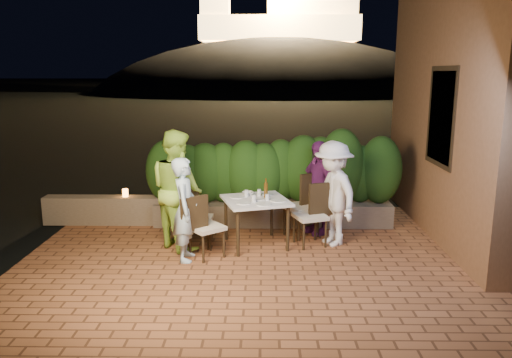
{
  "coord_description": "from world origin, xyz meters",
  "views": [
    {
      "loc": [
        0.02,
        -6.31,
        2.69
      ],
      "look_at": [
        -0.09,
        1.28,
        1.05
      ],
      "focal_mm": 35.0,
      "sensor_mm": 36.0,
      "label": 1
    }
  ],
  "objects_px": {
    "diner_blue": "(185,209)",
    "diner_green": "(177,189)",
    "chair_left_front": "(207,226)",
    "diner_white": "(333,194)",
    "chair_right_back": "(301,205)",
    "parapet_lamp": "(125,193)",
    "chair_right_front": "(310,215)",
    "chair_left_back": "(198,217)",
    "diner_purple": "(318,188)",
    "beer_bottle": "(266,188)",
    "dining_table": "(256,222)",
    "bowl": "(248,193)"
  },
  "relations": [
    {
      "from": "dining_table",
      "to": "chair_right_back",
      "type": "relative_size",
      "value": 0.91
    },
    {
      "from": "beer_bottle",
      "to": "chair_left_back",
      "type": "distance_m",
      "value": 1.15
    },
    {
      "from": "chair_left_front",
      "to": "diner_green",
      "type": "bearing_deg",
      "value": 99.0
    },
    {
      "from": "dining_table",
      "to": "parapet_lamp",
      "type": "distance_m",
      "value": 2.61
    },
    {
      "from": "chair_left_back",
      "to": "diner_purple",
      "type": "relative_size",
      "value": 0.59
    },
    {
      "from": "chair_right_back",
      "to": "dining_table",
      "type": "bearing_deg",
      "value": -0.38
    },
    {
      "from": "diner_purple",
      "to": "chair_left_back",
      "type": "bearing_deg",
      "value": -100.82
    },
    {
      "from": "dining_table",
      "to": "diner_purple",
      "type": "bearing_deg",
      "value": 31.53
    },
    {
      "from": "diner_white",
      "to": "parapet_lamp",
      "type": "bearing_deg",
      "value": -131.64
    },
    {
      "from": "diner_blue",
      "to": "diner_green",
      "type": "relative_size",
      "value": 0.82
    },
    {
      "from": "parapet_lamp",
      "to": "diner_blue",
      "type": "bearing_deg",
      "value": -52.16
    },
    {
      "from": "chair_right_front",
      "to": "diner_purple",
      "type": "bearing_deg",
      "value": -126.67
    },
    {
      "from": "bowl",
      "to": "chair_left_front",
      "type": "relative_size",
      "value": 0.19
    },
    {
      "from": "diner_purple",
      "to": "bowl",
      "type": "bearing_deg",
      "value": -103.88
    },
    {
      "from": "dining_table",
      "to": "chair_right_front",
      "type": "bearing_deg",
      "value": 1.96
    },
    {
      "from": "diner_blue",
      "to": "dining_table",
      "type": "bearing_deg",
      "value": -60.46
    },
    {
      "from": "dining_table",
      "to": "diner_white",
      "type": "xyz_separation_m",
      "value": [
        1.2,
        0.08,
        0.45
      ]
    },
    {
      "from": "beer_bottle",
      "to": "chair_right_back",
      "type": "bearing_deg",
      "value": 32.98
    },
    {
      "from": "diner_blue",
      "to": "diner_purple",
      "type": "distance_m",
      "value": 2.39
    },
    {
      "from": "dining_table",
      "to": "chair_right_back",
      "type": "xyz_separation_m",
      "value": [
        0.74,
        0.48,
        0.15
      ]
    },
    {
      "from": "chair_left_back",
      "to": "diner_blue",
      "type": "xyz_separation_m",
      "value": [
        -0.1,
        -0.58,
        0.29
      ]
    },
    {
      "from": "beer_bottle",
      "to": "diner_purple",
      "type": "xyz_separation_m",
      "value": [
        0.88,
        0.54,
        -0.12
      ]
    },
    {
      "from": "chair_left_front",
      "to": "diner_purple",
      "type": "relative_size",
      "value": 0.6
    },
    {
      "from": "bowl",
      "to": "diner_white",
      "type": "bearing_deg",
      "value": -9.25
    },
    {
      "from": "beer_bottle",
      "to": "diner_blue",
      "type": "distance_m",
      "value": 1.37
    },
    {
      "from": "beer_bottle",
      "to": "bowl",
      "type": "bearing_deg",
      "value": 144.82
    },
    {
      "from": "diner_blue",
      "to": "diner_purple",
      "type": "height_order",
      "value": "diner_purple"
    },
    {
      "from": "diner_white",
      "to": "chair_left_back",
      "type": "bearing_deg",
      "value": -112.11
    },
    {
      "from": "diner_white",
      "to": "diner_purple",
      "type": "bearing_deg",
      "value": 171.51
    },
    {
      "from": "beer_bottle",
      "to": "diner_white",
      "type": "xyz_separation_m",
      "value": [
        1.05,
        -0.02,
        -0.08
      ]
    },
    {
      "from": "chair_left_front",
      "to": "diner_purple",
      "type": "distance_m",
      "value": 2.11
    },
    {
      "from": "bowl",
      "to": "diner_green",
      "type": "distance_m",
      "value": 1.15
    },
    {
      "from": "diner_purple",
      "to": "beer_bottle",
      "type": "bearing_deg",
      "value": -88.52
    },
    {
      "from": "chair_right_back",
      "to": "parapet_lamp",
      "type": "relative_size",
      "value": 7.47
    },
    {
      "from": "dining_table",
      "to": "bowl",
      "type": "bearing_deg",
      "value": 113.8
    },
    {
      "from": "dining_table",
      "to": "parapet_lamp",
      "type": "height_order",
      "value": "dining_table"
    },
    {
      "from": "chair_left_back",
      "to": "chair_right_front",
      "type": "distance_m",
      "value": 1.75
    },
    {
      "from": "chair_left_back",
      "to": "diner_white",
      "type": "xyz_separation_m",
      "value": [
        2.1,
        0.12,
        0.36
      ]
    },
    {
      "from": "diner_white",
      "to": "diner_blue",
      "type": "bearing_deg",
      "value": -97.82
    },
    {
      "from": "chair_right_front",
      "to": "dining_table",
      "type": "bearing_deg",
      "value": -17.81
    },
    {
      "from": "diner_green",
      "to": "diner_purple",
      "type": "relative_size",
      "value": 1.17
    },
    {
      "from": "bowl",
      "to": "chair_left_front",
      "type": "bearing_deg",
      "value": -125.82
    },
    {
      "from": "beer_bottle",
      "to": "chair_left_front",
      "type": "xyz_separation_m",
      "value": [
        -0.87,
        -0.61,
        -0.43
      ]
    },
    {
      "from": "dining_table",
      "to": "chair_left_back",
      "type": "height_order",
      "value": "chair_left_back"
    },
    {
      "from": "bowl",
      "to": "parapet_lamp",
      "type": "height_order",
      "value": "bowl"
    },
    {
      "from": "diner_white",
      "to": "chair_right_back",
      "type": "bearing_deg",
      "value": -156.48
    },
    {
      "from": "chair_right_front",
      "to": "chair_left_front",
      "type": "bearing_deg",
      "value": -0.73
    },
    {
      "from": "chair_right_front",
      "to": "parapet_lamp",
      "type": "xyz_separation_m",
      "value": [
        -3.2,
        1.09,
        0.08
      ]
    },
    {
      "from": "parapet_lamp",
      "to": "beer_bottle",
      "type": "bearing_deg",
      "value": -22.2
    },
    {
      "from": "chair_right_front",
      "to": "beer_bottle",
      "type": "bearing_deg",
      "value": -25.33
    }
  ]
}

